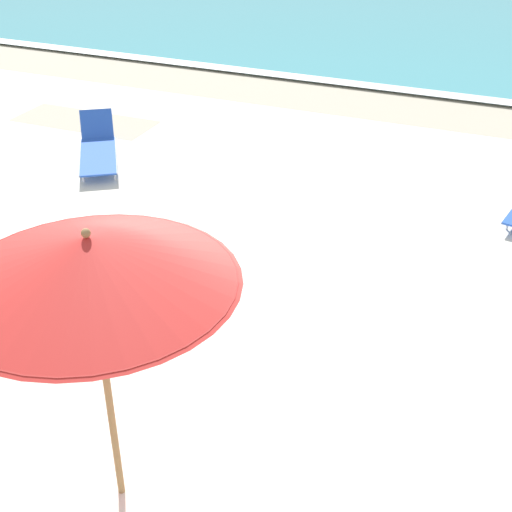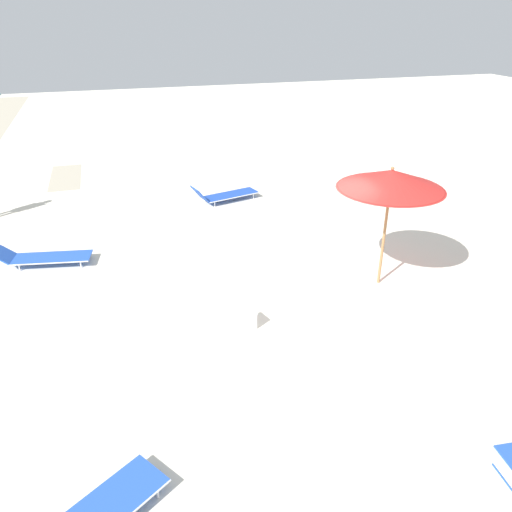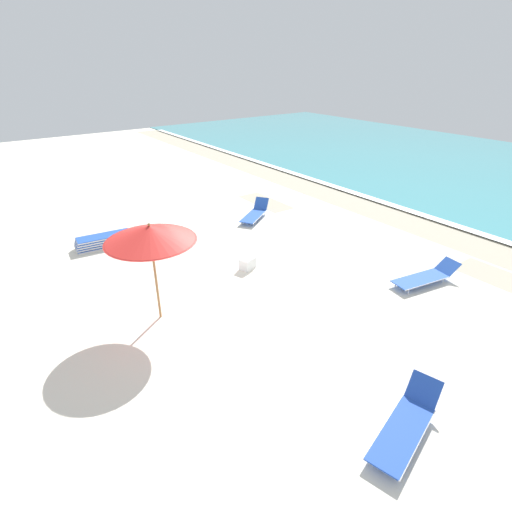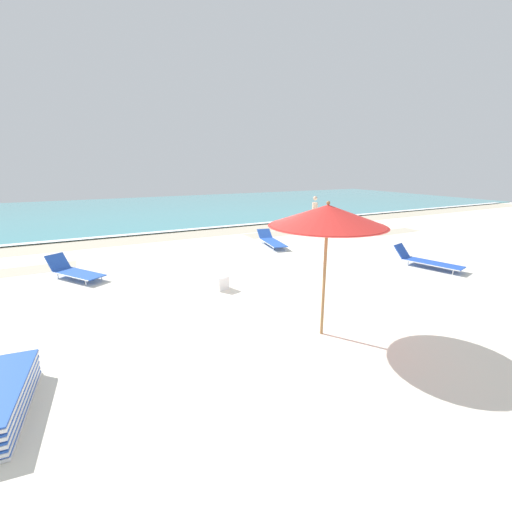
% 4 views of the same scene
% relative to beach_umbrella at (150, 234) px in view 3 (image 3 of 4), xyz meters
% --- Properties ---
extents(ground_plane, '(60.00, 60.00, 0.16)m').
position_rel_beach_umbrella_xyz_m(ground_plane, '(0.69, 1.79, -2.43)').
color(ground_plane, silver).
extents(beach_umbrella, '(2.17, 2.17, 2.61)m').
position_rel_beach_umbrella_xyz_m(beach_umbrella, '(0.00, 0.00, 0.00)').
color(beach_umbrella, '#9E7547').
rests_on(beach_umbrella, ground_plane).
extents(lounger_stack, '(0.81, 1.97, 0.41)m').
position_rel_beach_umbrella_xyz_m(lounger_stack, '(-5.21, 0.16, -2.14)').
color(lounger_stack, blue).
rests_on(lounger_stack, ground_plane).
extents(sun_lounger_under_umbrella, '(0.98, 2.27, 0.52)m').
position_rel_beach_umbrella_xyz_m(sun_lounger_under_umbrella, '(3.00, 7.13, -2.14)').
color(sun_lounger_under_umbrella, blue).
rests_on(sun_lounger_under_umbrella, ground_plane).
extents(sun_lounger_beside_umbrella, '(1.13, 2.19, 0.61)m').
position_rel_beach_umbrella_xyz_m(sun_lounger_beside_umbrella, '(5.91, 2.08, -2.13)').
color(sun_lounger_beside_umbrella, blue).
rests_on(sun_lounger_beside_umbrella, ground_plane).
extents(sun_lounger_near_water_left, '(1.59, 1.97, 0.63)m').
position_rel_beach_umbrella_xyz_m(sun_lounger_near_water_left, '(-4.29, 6.13, -2.12)').
color(sun_lounger_near_water_left, blue).
rests_on(sun_lounger_near_water_left, ground_plane).
extents(cooler_box, '(0.49, 0.58, 0.37)m').
position_rel_beach_umbrella_xyz_m(cooler_box, '(-0.85, 3.34, -2.16)').
color(cooler_box, white).
rests_on(cooler_box, ground_plane).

